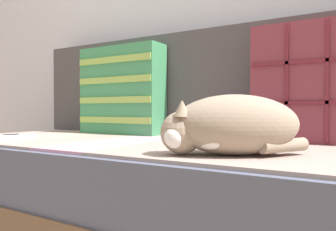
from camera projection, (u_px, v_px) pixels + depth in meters
The scene contains 7 objects.
couch at pixel (184, 194), 1.21m from camera, with size 2.18×0.87×0.38m.
sofa_backrest at pixel (221, 83), 1.52m from camera, with size 2.13×0.14×0.49m.
throw_pillow_quilted at pixel (309, 83), 1.19m from camera, with size 0.40×0.14×0.43m.
throw_pillow_striped at pixel (122, 91), 1.64m from camera, with size 0.45×0.14×0.43m.
sleeping_cat at pixel (227, 126), 0.86m from camera, with size 0.38×0.33×0.16m.
game_remote_near at pixel (186, 140), 1.20m from camera, with size 0.09×0.20×0.02m.
game_remote_far at pixel (12, 137), 1.34m from camera, with size 0.10×0.21×0.02m.
Camera 1 is at (0.57, -0.95, 0.50)m, focal length 35.00 mm.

